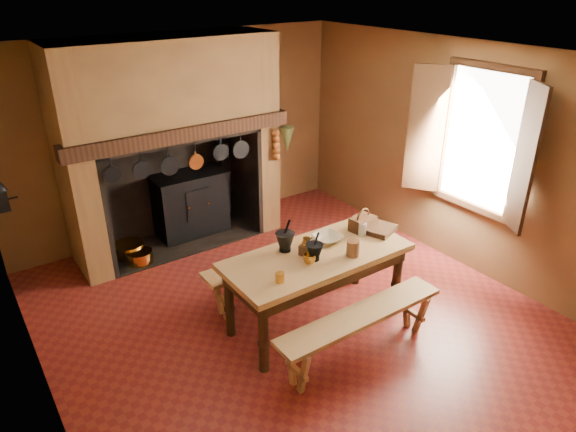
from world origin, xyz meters
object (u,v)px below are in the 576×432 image
at_px(bench_front, 361,325).
at_px(wicker_basket, 363,223).
at_px(mixing_bowl, 328,238).
at_px(coffee_grinder, 306,249).
at_px(work_table, 317,265).
at_px(iron_range, 191,203).

height_order(bench_front, wicker_basket, wicker_basket).
bearing_deg(mixing_bowl, wicker_basket, -1.30).
distance_m(coffee_grinder, mixing_bowl, 0.38).
bearing_deg(work_table, coffee_grinder, 155.23).
bearing_deg(coffee_grinder, bench_front, -102.75).
bearing_deg(bench_front, work_table, 90.00).
xyz_separation_m(mixing_bowl, wicker_basket, (0.49, -0.01, 0.05)).
bearing_deg(mixing_bowl, coffee_grinder, -165.59).
xyz_separation_m(work_table, coffee_grinder, (-0.11, 0.05, 0.20)).
bearing_deg(wicker_basket, mixing_bowl, 167.48).
relative_size(work_table, coffee_grinder, 11.48).
bearing_deg(bench_front, mixing_bowl, 73.20).
bearing_deg(iron_range, bench_front, -86.80).
xyz_separation_m(work_table, wicker_basket, (0.75, 0.13, 0.22)).
xyz_separation_m(bench_front, coffee_grinder, (-0.11, 0.76, 0.53)).
bearing_deg(iron_range, coffee_grinder, -88.27).
height_order(bench_front, mixing_bowl, mixing_bowl).
xyz_separation_m(coffee_grinder, wicker_basket, (0.86, 0.08, 0.02)).
xyz_separation_m(iron_range, bench_front, (0.19, -3.40, -0.09)).
xyz_separation_m(iron_range, mixing_bowl, (0.45, -2.55, 0.41)).
distance_m(iron_range, bench_front, 3.41).
distance_m(iron_range, coffee_grinder, 2.68).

